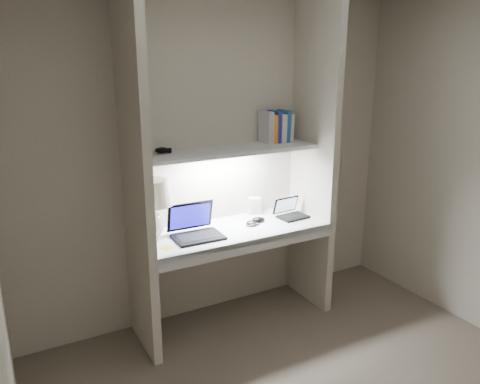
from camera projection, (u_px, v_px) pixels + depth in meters
back_wall at (217, 160)px, 3.65m from camera, size 3.20×0.01×2.50m
alcove_panel_left at (136, 178)px, 3.08m from camera, size 0.06×0.55×2.50m
alcove_panel_right at (314, 157)px, 3.75m from camera, size 0.06×0.55×2.50m
desk at (234, 231)px, 3.55m from camera, size 1.40×0.55×0.04m
desk_apron at (251, 246)px, 3.34m from camera, size 1.46×0.03×0.10m
shelf at (228, 151)px, 3.47m from camera, size 1.40×0.36×0.03m
strip_light at (228, 154)px, 3.47m from camera, size 0.60×0.04×0.02m
table_lamp at (152, 200)px, 3.25m from camera, size 0.30×0.30×0.44m
laptop_main at (195, 229)px, 3.38m from camera, size 0.35×0.31×0.24m
laptop_netbook at (290, 212)px, 3.80m from camera, size 0.25×0.22×0.15m
speaker at (254, 206)px, 3.86m from camera, size 0.12×0.10×0.14m
mouse at (258, 220)px, 3.68m from camera, size 0.12×0.10×0.04m
cable_coil at (253, 223)px, 3.64m from camera, size 0.14×0.14×0.01m
sticky_note at (167, 247)px, 3.18m from camera, size 0.11×0.11×0.00m
book_row at (276, 127)px, 3.73m from camera, size 0.24×0.17×0.25m
shelf_box at (141, 148)px, 3.20m from camera, size 0.08×0.06×0.11m
shelf_gadget at (162, 150)px, 3.29m from camera, size 0.12×0.11×0.04m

